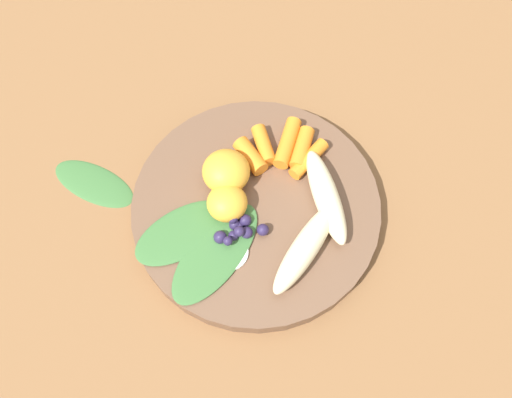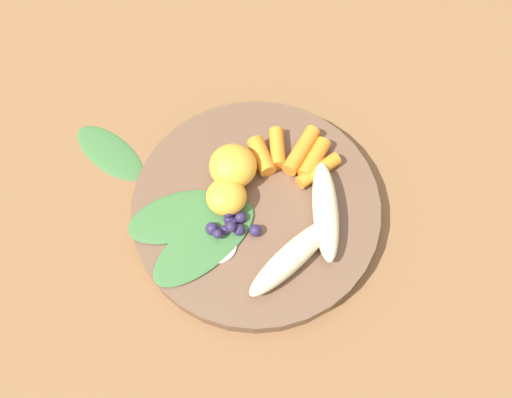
# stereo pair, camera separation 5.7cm
# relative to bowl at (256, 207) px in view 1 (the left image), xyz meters

# --- Properties ---
(ground_plane) EXTENTS (2.40, 2.40, 0.00)m
(ground_plane) POSITION_rel_bowl_xyz_m (0.00, 0.00, -0.01)
(ground_plane) COLOR brown
(bowl) EXTENTS (0.28, 0.28, 0.02)m
(bowl) POSITION_rel_bowl_xyz_m (0.00, 0.00, 0.00)
(bowl) COLOR brown
(bowl) RESTS_ON ground_plane
(banana_peeled_left) EXTENTS (0.05, 0.12, 0.03)m
(banana_peeled_left) POSITION_rel_bowl_xyz_m (-0.08, 0.00, 0.03)
(banana_peeled_left) COLOR beige
(banana_peeled_left) RESTS_ON bowl
(banana_peeled_right) EXTENTS (0.09, 0.11, 0.03)m
(banana_peeled_right) POSITION_rel_bowl_xyz_m (-0.05, 0.06, 0.03)
(banana_peeled_right) COLOR beige
(banana_peeled_right) RESTS_ON bowl
(orange_segment_near) EXTENTS (0.04, 0.04, 0.03)m
(orange_segment_near) POSITION_rel_bowl_xyz_m (0.03, 0.01, 0.03)
(orange_segment_near) COLOR #F4A833
(orange_segment_near) RESTS_ON bowl
(orange_segment_far) EXTENTS (0.05, 0.05, 0.04)m
(orange_segment_far) POSITION_rel_bowl_xyz_m (0.03, -0.03, 0.03)
(orange_segment_far) COLOR #F4A833
(orange_segment_far) RESTS_ON bowl
(carrot_front) EXTENTS (0.05, 0.05, 0.02)m
(carrot_front) POSITION_rel_bowl_xyz_m (-0.06, -0.05, 0.02)
(carrot_front) COLOR orange
(carrot_front) RESTS_ON bowl
(carrot_mid_left) EXTENTS (0.03, 0.06, 0.02)m
(carrot_mid_left) POSITION_rel_bowl_xyz_m (-0.06, -0.07, 0.02)
(carrot_mid_left) COLOR orange
(carrot_mid_left) RESTS_ON bowl
(carrot_mid_right) EXTENTS (0.04, 0.07, 0.02)m
(carrot_mid_right) POSITION_rel_bowl_xyz_m (-0.04, -0.07, 0.02)
(carrot_mid_right) COLOR orange
(carrot_mid_right) RESTS_ON bowl
(carrot_rear) EXTENTS (0.03, 0.05, 0.02)m
(carrot_rear) POSITION_rel_bowl_xyz_m (-0.01, -0.07, 0.02)
(carrot_rear) COLOR orange
(carrot_rear) RESTS_ON bowl
(carrot_small) EXTENTS (0.04, 0.05, 0.02)m
(carrot_small) POSITION_rel_bowl_xyz_m (0.01, -0.06, 0.02)
(carrot_small) COLOR orange
(carrot_small) RESTS_ON bowl
(blueberry_pile) EXTENTS (0.06, 0.05, 0.02)m
(blueberry_pile) POSITION_rel_bowl_xyz_m (0.02, 0.03, 0.02)
(blueberry_pile) COLOR #2D234C
(blueberry_pile) RESTS_ON bowl
(coconut_shred_patch) EXTENTS (0.04, 0.04, 0.00)m
(coconut_shred_patch) POSITION_rel_bowl_xyz_m (0.03, 0.06, 0.01)
(coconut_shred_patch) COLOR white
(coconut_shred_patch) RESTS_ON bowl
(kale_leaf_left) EXTENTS (0.13, 0.11, 0.00)m
(kale_leaf_left) POSITION_rel_bowl_xyz_m (0.08, 0.04, 0.01)
(kale_leaf_left) COLOR #3D7038
(kale_leaf_left) RESTS_ON bowl
(kale_leaf_right) EXTENTS (0.13, 0.14, 0.00)m
(kale_leaf_right) POSITION_rel_bowl_xyz_m (0.04, 0.06, 0.01)
(kale_leaf_right) COLOR #3D7038
(kale_leaf_right) RESTS_ON bowl
(kale_leaf_stray) EXTENTS (0.12, 0.09, 0.01)m
(kale_leaf_stray) POSITION_rel_bowl_xyz_m (0.19, -0.04, -0.01)
(kale_leaf_stray) COLOR #3D7038
(kale_leaf_stray) RESTS_ON ground_plane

